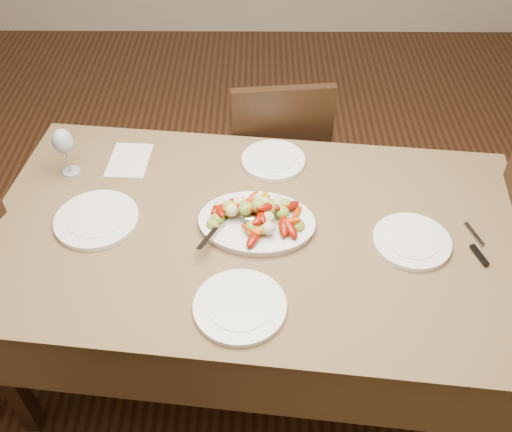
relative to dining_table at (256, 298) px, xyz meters
The scene contains 13 objects.
floor 0.42m from the dining_table, behind, with size 6.00×6.00×0.00m, color #382011.
dining_table is the anchor object (origin of this frame).
chair_far 0.78m from the dining_table, 83.70° to the left, with size 0.42×0.42×0.95m, color black, non-canonical shape.
serving_platter 0.39m from the dining_table, 82.12° to the left, with size 0.38×0.28×0.02m, color white.
roasted_vegetables 0.45m from the dining_table, 82.12° to the left, with size 0.32×0.21×0.09m, color #730E03, non-canonical shape.
serving_spoon 0.43m from the dining_table, 166.15° to the right, with size 0.28×0.06×0.03m, color #9EA0A8, non-canonical shape.
plate_left 0.67m from the dining_table, behind, with size 0.29×0.29×0.02m, color white.
plate_right 0.65m from the dining_table, ahead, with size 0.26×0.26×0.02m, color white.
plate_far 0.53m from the dining_table, 79.95° to the left, with size 0.24×0.24×0.02m, color white.
plate_near 0.51m from the dining_table, 97.78° to the right, with size 0.28×0.28×0.02m, color white.
wine_glass 0.90m from the dining_table, 156.91° to the left, with size 0.08×0.08×0.20m, color #8C99A5, non-canonical shape.
menu_card 0.72m from the dining_table, 143.08° to the left, with size 0.15×0.21×0.00m, color silver.
table_knife 0.83m from the dining_table, ahead, with size 0.02×0.20×0.01m, color #9EA0A8, non-canonical shape.
Camera 1 is at (0.19, -1.35, 2.14)m, focal length 40.00 mm.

